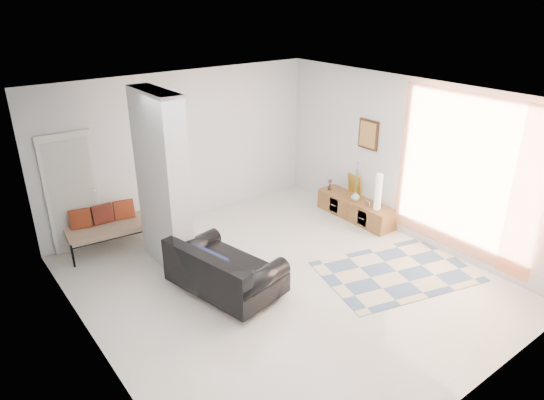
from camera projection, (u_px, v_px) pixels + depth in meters
floor at (283, 281)px, 7.41m from camera, size 6.00×6.00×0.00m
ceiling at (285, 98)px, 6.29m from camera, size 6.00×6.00×0.00m
wall_back at (183, 147)px, 9.04m from camera, size 6.00×0.00×6.00m
wall_front at (478, 294)px, 4.66m from camera, size 6.00×0.00×6.00m
wall_left at (88, 257)px, 5.32m from camera, size 0.00×6.00×6.00m
wall_right at (408, 159)px, 8.38m from camera, size 0.00×6.00×6.00m
partition_column at (162, 182)px, 7.40m from camera, size 0.35×1.20×2.80m
hallway_door at (72, 193)px, 7.99m from camera, size 0.85×0.06×2.04m
curtain at (465, 176)px, 7.48m from camera, size 0.00×2.55×2.55m
wall_art at (368, 134)px, 8.92m from camera, size 0.04×0.45×0.55m
media_console at (355, 208)px, 9.39m from camera, size 0.45×1.68×0.80m
loveseat at (222, 272)px, 7.00m from camera, size 1.30×1.83×0.76m
daybed at (112, 224)px, 8.25m from camera, size 1.63×0.82×0.77m
area_rug at (397, 271)px, 7.65m from camera, size 2.65×2.10×0.01m
cylinder_lamp at (378, 192)px, 8.77m from camera, size 0.12×0.12×0.68m
bronze_figurine at (330, 184)px, 9.73m from camera, size 0.12×0.12×0.21m
vase at (355, 196)px, 9.23m from camera, size 0.19×0.19×0.18m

